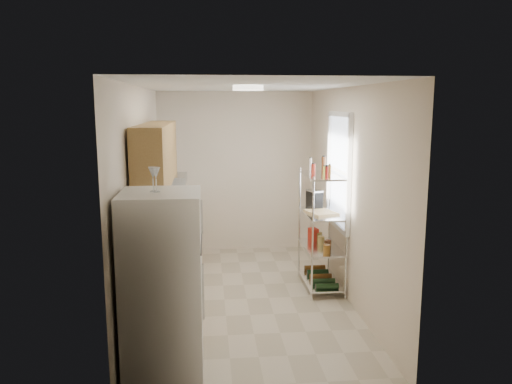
{
  "coord_description": "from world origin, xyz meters",
  "views": [
    {
      "loc": [
        -0.46,
        -5.88,
        2.39
      ],
      "look_at": [
        0.14,
        0.25,
        1.31
      ],
      "focal_mm": 35.0,
      "sensor_mm": 36.0,
      "label": 1
    }
  ],
  "objects_px": {
    "refrigerator": "(163,285)",
    "frying_pan_large": "(173,215)",
    "cutting_board": "(321,212)",
    "espresso_machine": "(314,200)",
    "rice_cooker": "(173,211)"
  },
  "relations": [
    {
      "from": "cutting_board",
      "to": "espresso_machine",
      "type": "xyz_separation_m",
      "value": [
        -0.03,
        0.28,
        0.11
      ]
    },
    {
      "from": "refrigerator",
      "to": "espresso_machine",
      "type": "bearing_deg",
      "value": 50.13
    },
    {
      "from": "frying_pan_large",
      "to": "espresso_machine",
      "type": "height_order",
      "value": "espresso_machine"
    },
    {
      "from": "refrigerator",
      "to": "espresso_machine",
      "type": "xyz_separation_m",
      "value": [
        1.83,
        2.18,
        0.31
      ]
    },
    {
      "from": "frying_pan_large",
      "to": "espresso_machine",
      "type": "xyz_separation_m",
      "value": [
        1.89,
        -0.23,
        0.21
      ]
    },
    {
      "from": "frying_pan_large",
      "to": "cutting_board",
      "type": "relative_size",
      "value": 0.71
    },
    {
      "from": "refrigerator",
      "to": "rice_cooker",
      "type": "xyz_separation_m",
      "value": [
        -0.06,
        2.22,
        0.19
      ]
    },
    {
      "from": "cutting_board",
      "to": "rice_cooker",
      "type": "bearing_deg",
      "value": 170.51
    },
    {
      "from": "cutting_board",
      "to": "refrigerator",
      "type": "bearing_deg",
      "value": -134.22
    },
    {
      "from": "cutting_board",
      "to": "espresso_machine",
      "type": "distance_m",
      "value": 0.3
    },
    {
      "from": "refrigerator",
      "to": "cutting_board",
      "type": "distance_m",
      "value": 2.67
    },
    {
      "from": "refrigerator",
      "to": "frying_pan_large",
      "type": "relative_size",
      "value": 5.8
    },
    {
      "from": "frying_pan_large",
      "to": "cutting_board",
      "type": "distance_m",
      "value": 1.98
    },
    {
      "from": "rice_cooker",
      "to": "cutting_board",
      "type": "relative_size",
      "value": 0.71
    },
    {
      "from": "rice_cooker",
      "to": "cutting_board",
      "type": "xyz_separation_m",
      "value": [
        1.91,
        -0.32,
        0.01
      ]
    }
  ]
}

